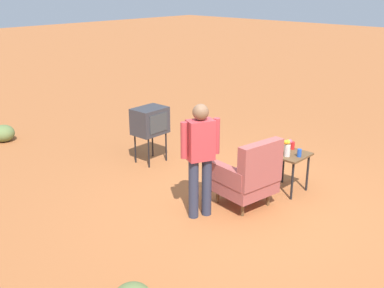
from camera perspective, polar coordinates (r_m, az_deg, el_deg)
name	(u,v)px	position (r m, az deg, el deg)	size (l,w,h in m)	color
ground_plane	(246,206)	(6.93, 6.73, -7.66)	(60.00, 60.00, 0.00)	#AD6033
armchair	(249,175)	(6.72, 7.06, -3.90)	(0.87, 0.88, 1.06)	brown
side_table	(289,159)	(7.32, 11.94, -1.83)	(0.56, 0.56, 0.64)	black
tv_on_stand	(150,121)	(8.30, -5.25, 2.84)	(0.62, 0.47, 1.03)	black
person_standing	(200,154)	(6.24, 1.05, -1.25)	(0.53, 0.35, 1.64)	#2D3347
soda_can_blue	(299,153)	(7.15, 13.21, -1.09)	(0.07, 0.07, 0.12)	blue
soda_can_red	(293,146)	(7.45, 12.41, -0.18)	(0.07, 0.07, 0.12)	red
flower_vase	(288,147)	(7.11, 11.80, -0.37)	(0.15, 0.10, 0.27)	silver
shrub_near	(3,133)	(10.33, -22.42, 1.24)	(0.45, 0.45, 0.35)	olive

